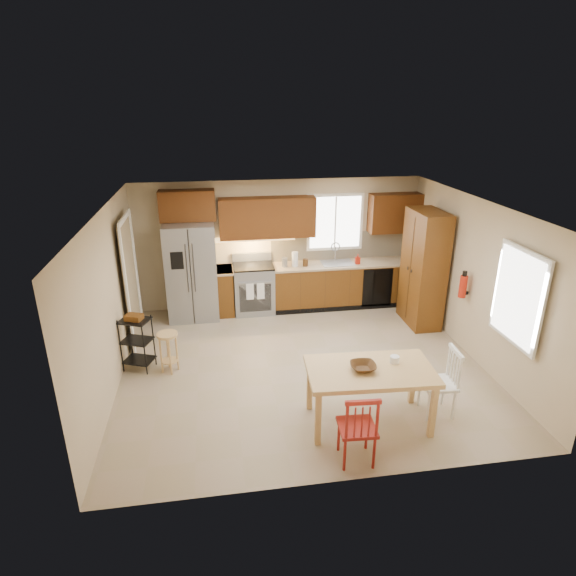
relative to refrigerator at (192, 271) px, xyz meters
The scene contains 33 objects.
floor 2.87m from the refrigerator, 51.34° to the right, with size 5.50×5.50×0.00m, color tan.
ceiling 3.15m from the refrigerator, 51.34° to the right, with size 5.50×5.00×0.02m, color silver.
wall_back 1.77m from the refrigerator, 12.44° to the left, with size 5.50×0.02×2.50m, color #CCB793.
wall_front 4.94m from the refrigerator, 69.82° to the right, with size 5.50×0.02×2.50m, color #CCB793.
wall_left 2.39m from the refrigerator, 116.29° to the right, with size 0.02×5.00×2.50m, color #CCB793.
wall_right 4.94m from the refrigerator, 25.53° to the right, with size 0.02×5.00×2.50m, color #CCB793.
refrigerator is the anchor object (origin of this frame).
range_stove 1.24m from the refrigerator, ahead, with size 0.76×0.63×0.92m, color gray.
base_cabinet_narrow 0.76m from the refrigerator, ahead, with size 0.30×0.60×0.90m, color #5C3411.
base_cabinet_run 3.03m from the refrigerator, ahead, with size 2.92×0.60×0.90m, color #5C3411.
dishwasher 3.59m from the refrigerator, ahead, with size 0.60×0.02×0.78m, color black.
backsplash 3.02m from the refrigerator, ahead, with size 2.92×0.03×0.55m, color beige.
upper_over_fridge 1.21m from the refrigerator, 90.00° to the left, with size 1.00×0.35×0.55m, color #53290D.
upper_left_block 1.73m from the refrigerator, ahead, with size 1.80×0.35×0.75m, color #53290D.
upper_right_block 4.06m from the refrigerator, ahead, with size 1.00×0.35×0.75m, color #53290D.
window_back 2.92m from the refrigerator, ahead, with size 1.12×0.04×1.12m, color white.
sink 2.80m from the refrigerator, ahead, with size 0.62×0.46×0.16m, color gray.
undercab_glow 1.27m from the refrigerator, ahead, with size 1.60×0.30×0.01m, color #FFBF66.
soap_bottle 3.18m from the refrigerator, ahead, with size 0.09×0.09×0.19m, color #AF1C0C.
paper_towel 1.95m from the refrigerator, ahead, with size 0.12×0.12×0.28m, color white.
canister_steel 1.75m from the refrigerator, ahead, with size 0.11×0.11×0.18m, color gray.
canister_wood 2.15m from the refrigerator, ahead, with size 0.10×0.10×0.14m, color #492D13.
pantry 4.23m from the refrigerator, 12.62° to the right, with size 0.50×0.95×2.10m, color #5C3411.
fire_extinguisher 4.76m from the refrigerator, 24.52° to the right, with size 0.12×0.12×0.36m, color #AF1C0C.
window_right 5.50m from the refrigerator, 36.79° to the right, with size 0.04×1.02×1.32m, color white.
doorway 1.28m from the refrigerator, 139.62° to the right, with size 0.04×0.95×2.10m, color #8C7A59.
dining_table 4.34m from the refrigerator, 58.23° to the right, with size 1.57×0.88×0.76m, color tan, non-canonical shape.
chair_red 4.74m from the refrigerator, 66.02° to the right, with size 0.43×0.43×0.92m, color maroon, non-canonical shape.
chair_white 4.86m from the refrigerator, 48.29° to the right, with size 0.43×0.43×0.92m, color white, non-canonical shape.
table_bowl 4.26m from the refrigerator, 59.35° to the right, with size 0.32×0.32×0.08m, color #492D13.
table_jar 4.42m from the refrigerator, 53.77° to the right, with size 0.12×0.12×0.13m, color white.
bar_stool 2.10m from the refrigerator, 99.35° to the right, with size 0.31×0.31×0.64m, color tan, non-canonical shape.
utility_cart 2.05m from the refrigerator, 113.64° to the right, with size 0.43×0.33×0.86m, color black, non-canonical shape.
Camera 1 is at (-1.25, -6.47, 3.88)m, focal length 30.00 mm.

